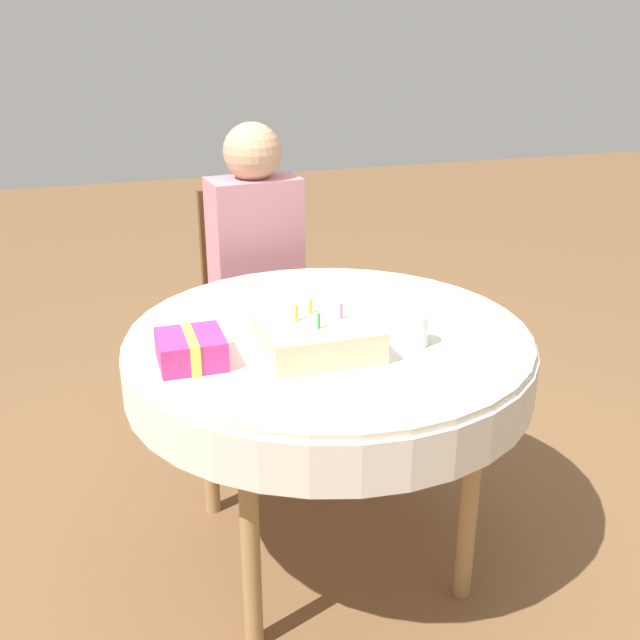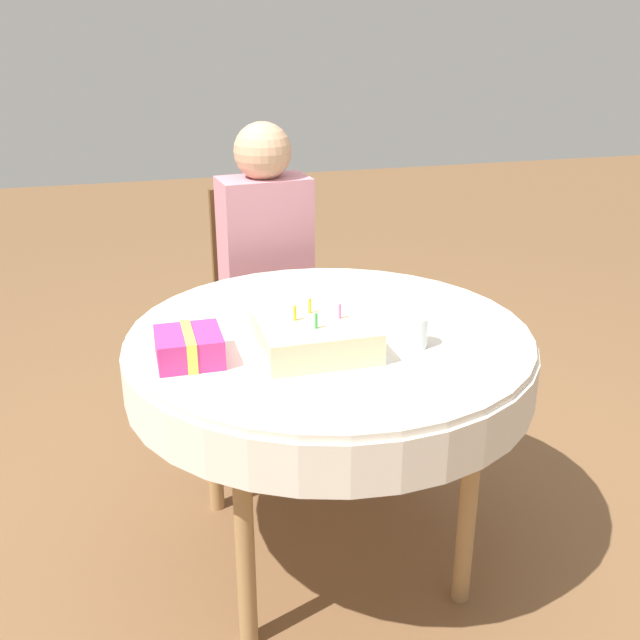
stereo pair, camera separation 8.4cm
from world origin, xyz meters
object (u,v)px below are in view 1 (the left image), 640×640
object	(u,v)px
birthday_cake	(316,335)
gift_box	(191,349)
drinking_glass	(415,330)
chair	(252,304)
person	(257,255)

from	to	relation	value
birthday_cake	gift_box	world-z (taller)	birthday_cake
drinking_glass	chair	bearing A→B (deg)	101.23
chair	birthday_cake	size ratio (longest dim) A/B	3.26
chair	birthday_cake	xyz separation A→B (m)	(-0.05, -1.02, 0.29)
gift_box	birthday_cake	bearing A→B (deg)	-3.17
person	gift_box	bearing A→B (deg)	-118.24
chair	drinking_glass	size ratio (longest dim) A/B	11.25
birthday_cake	gift_box	distance (m)	0.33
drinking_glass	person	bearing A→B (deg)	101.77
drinking_glass	gift_box	distance (m)	0.59
chair	person	distance (m)	0.25
drinking_glass	gift_box	world-z (taller)	drinking_glass
person	drinking_glass	world-z (taller)	person
chair	birthday_cake	distance (m)	1.07
chair	gift_box	xyz separation A→B (m)	(-0.38, -1.01, 0.29)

